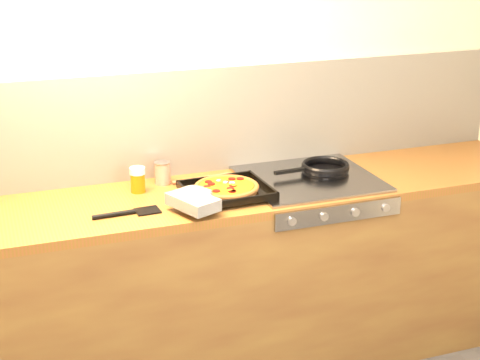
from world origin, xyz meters
name	(u,v)px	position (x,y,z in m)	size (l,w,h in m)	color
room_shell	(198,122)	(0.00, 1.39, 1.15)	(3.20, 3.20, 3.20)	white
counter_run	(219,282)	(0.00, 1.10, 0.45)	(3.20, 0.62, 0.90)	olive
stovetop	(309,179)	(0.45, 1.10, 0.91)	(0.60, 0.56, 0.02)	gray
pizza_on_tray	(217,191)	(-0.04, 1.00, 0.94)	(0.48, 0.43, 0.06)	black
frying_pan	(324,168)	(0.55, 1.14, 0.94)	(0.39, 0.24, 0.04)	black
tomato_can	(163,173)	(-0.20, 1.28, 0.95)	(0.08, 0.08, 0.10)	maroon
juice_glass	(138,180)	(-0.33, 1.22, 0.96)	(0.09, 0.09, 0.11)	#CA660B
wooden_spoon	(209,177)	(0.01, 1.27, 0.91)	(0.30, 0.05, 0.02)	#B2714B
black_spatula	(128,213)	(-0.43, 0.97, 0.91)	(0.28, 0.09, 0.02)	black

